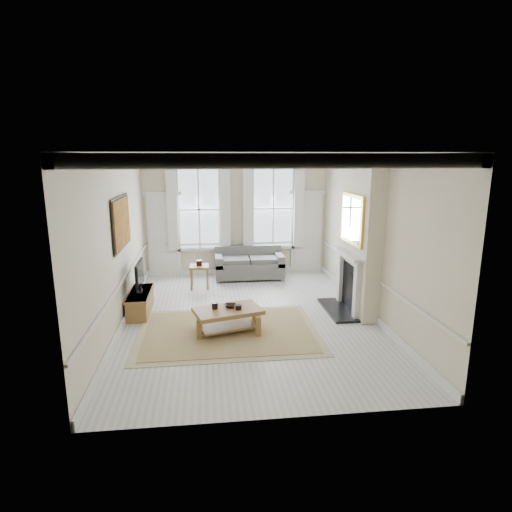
{
  "coord_description": "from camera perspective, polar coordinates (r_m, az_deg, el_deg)",
  "views": [
    {
      "loc": [
        -0.86,
        -8.5,
        3.35
      ],
      "look_at": [
        0.19,
        0.43,
        1.25
      ],
      "focal_mm": 30.0,
      "sensor_mm": 36.0,
      "label": 1
    }
  ],
  "objects": [
    {
      "name": "back_wall",
      "position": [
        12.24,
        -2.64,
        5.39
      ],
      "size": [
        5.2,
        0.0,
        5.2
      ],
      "primitive_type": "plane",
      "rotation": [
        1.57,
        0.0,
        0.0
      ],
      "color": "beige",
      "rests_on": "floor"
    },
    {
      "name": "side_table",
      "position": [
        11.17,
        -7.57,
        -1.82
      ],
      "size": [
        0.5,
        0.5,
        0.6
      ],
      "rotation": [
        0.0,
        0.0,
        -0.02
      ],
      "color": "brown",
      "rests_on": "floor"
    },
    {
      "name": "ceramic_pot_a",
      "position": [
        8.35,
        -5.5,
        -6.6
      ],
      "size": [
        0.12,
        0.12,
        0.12
      ],
      "primitive_type": "cylinder",
      "color": "black",
      "rests_on": "coffee_table"
    },
    {
      "name": "door_left",
      "position": [
        12.32,
        -12.16,
        2.57
      ],
      "size": [
        0.9,
        0.08,
        2.3
      ],
      "primitive_type": "cube",
      "color": "silver",
      "rests_on": "floor"
    },
    {
      "name": "floor",
      "position": [
        9.18,
        -0.88,
        -8.26
      ],
      "size": [
        7.2,
        7.2,
        0.0
      ],
      "primitive_type": "plane",
      "color": "#B7B5AD",
      "rests_on": "ground"
    },
    {
      "name": "right_wall",
      "position": [
        9.33,
        15.2,
        2.49
      ],
      "size": [
        0.0,
        7.2,
        7.2
      ],
      "primitive_type": "plane",
      "rotation": [
        1.57,
        0.0,
        -1.57
      ],
      "color": "beige",
      "rests_on": "floor"
    },
    {
      "name": "coffee_table",
      "position": [
        8.36,
        -3.75,
        -7.59
      ],
      "size": [
        1.42,
        1.06,
        0.48
      ],
      "rotation": [
        0.0,
        0.0,
        0.27
      ],
      "color": "brown",
      "rests_on": "rug"
    },
    {
      "name": "rug",
      "position": [
        8.5,
        -3.71,
        -10.0
      ],
      "size": [
        3.5,
        2.6,
        0.02
      ],
      "primitive_type": "cube",
      "color": "#9C8650",
      "rests_on": "floor"
    },
    {
      "name": "mirror",
      "position": [
        9.32,
        12.64,
        4.81
      ],
      "size": [
        0.06,
        1.26,
        1.06
      ],
      "primitive_type": "cube",
      "color": "gold",
      "rests_on": "chimney_breast"
    },
    {
      "name": "painting",
      "position": [
        9.06,
        -17.5,
        4.28
      ],
      "size": [
        0.05,
        1.66,
        1.06
      ],
      "primitive_type": "cube",
      "color": "#A1711B",
      "rests_on": "left_wall"
    },
    {
      "name": "bowl",
      "position": [
        8.42,
        -3.45,
        -6.63
      ],
      "size": [
        0.27,
        0.27,
        0.06
      ],
      "primitive_type": "imported",
      "rotation": [
        0.0,
        0.0,
        -0.16
      ],
      "color": "black",
      "rests_on": "coffee_table"
    },
    {
      "name": "left_wall",
      "position": [
        8.83,
        -17.95,
        1.73
      ],
      "size": [
        0.0,
        7.2,
        7.2
      ],
      "primitive_type": "plane",
      "rotation": [
        1.57,
        0.0,
        1.57
      ],
      "color": "beige",
      "rests_on": "floor"
    },
    {
      "name": "tv",
      "position": [
        9.55,
        -15.26,
        -2.42
      ],
      "size": [
        0.08,
        0.9,
        0.68
      ],
      "color": "black",
      "rests_on": "tv_stand"
    },
    {
      "name": "window_right",
      "position": [
        12.29,
        2.29,
        6.36
      ],
      "size": [
        1.26,
        0.2,
        2.2
      ],
      "primitive_type": null,
      "color": "#B2BCC6",
      "rests_on": "back_wall"
    },
    {
      "name": "ceramic_pot_b",
      "position": [
        8.28,
        -2.35,
        -6.85
      ],
      "size": [
        0.12,
        0.12,
        0.09
      ],
      "primitive_type": "cylinder",
      "color": "black",
      "rests_on": "coffee_table"
    },
    {
      "name": "fireplace",
      "position": [
        9.59,
        12.19,
        -3.0
      ],
      "size": [
        0.21,
        1.45,
        1.33
      ],
      "color": "silver",
      "rests_on": "floor"
    },
    {
      "name": "window_left",
      "position": [
        12.14,
        -7.61,
        6.18
      ],
      "size": [
        1.26,
        0.2,
        2.2
      ],
      "primitive_type": null,
      "color": "#B2BCC6",
      "rests_on": "back_wall"
    },
    {
      "name": "sofa",
      "position": [
        12.05,
        -0.94,
        -1.21
      ],
      "size": [
        1.89,
        0.92,
        0.87
      ],
      "color": "#555553",
      "rests_on": "floor"
    },
    {
      "name": "hearth",
      "position": [
        9.75,
        10.87,
        -7.05
      ],
      "size": [
        0.55,
        1.5,
        0.05
      ],
      "primitive_type": "cube",
      "color": "black",
      "rests_on": "floor"
    },
    {
      "name": "chimney_breast",
      "position": [
        9.45,
        13.77,
        2.71
      ],
      "size": [
        0.35,
        1.7,
        3.38
      ],
      "primitive_type": "cube",
      "color": "beige",
      "rests_on": "floor"
    },
    {
      "name": "tv_stand",
      "position": [
        9.74,
        -15.17,
        -5.99
      ],
      "size": [
        0.42,
        1.31,
        0.47
      ],
      "primitive_type": "cube",
      "color": "brown",
      "rests_on": "floor"
    },
    {
      "name": "door_right",
      "position": [
        12.6,
        6.75,
        3.01
      ],
      "size": [
        0.9,
        0.08,
        2.3
      ],
      "primitive_type": "cube",
      "color": "silver",
      "rests_on": "floor"
    },
    {
      "name": "ceiling",
      "position": [
        8.54,
        -0.96,
        13.48
      ],
      "size": [
        7.2,
        7.2,
        0.0
      ],
      "primitive_type": "plane",
      "rotation": [
        3.14,
        0.0,
        0.0
      ],
      "color": "white",
      "rests_on": "back_wall"
    }
  ]
}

